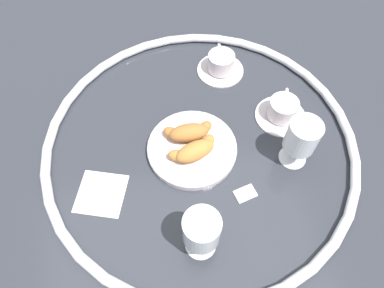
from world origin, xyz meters
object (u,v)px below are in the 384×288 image
at_px(juice_glass_right, 302,137).
at_px(sugar_packet, 245,193).
at_px(croissant_small, 189,132).
at_px(croissant_large, 194,150).
at_px(pastry_plate, 192,148).
at_px(coffee_cup_near, 282,110).
at_px(folded_napkin, 101,193).
at_px(juice_glass_left, 201,231).
at_px(coffee_cup_far, 221,64).

distance_m(juice_glass_right, sugar_packet, 0.18).
bearing_deg(croissant_small, croissant_large, -89.40).
bearing_deg(juice_glass_right, croissant_large, 166.28).
height_order(pastry_plate, coffee_cup_near, coffee_cup_near).
bearing_deg(folded_napkin, croissant_large, 9.66).
bearing_deg(sugar_packet, folded_napkin, 155.77).
xyz_separation_m(coffee_cup_near, juice_glass_left, (-0.30, -0.28, 0.07)).
bearing_deg(folded_napkin, croissant_small, 21.96).
relative_size(croissant_large, coffee_cup_far, 0.98).
height_order(pastry_plate, coffee_cup_far, coffee_cup_far).
bearing_deg(croissant_small, coffee_cup_near, 3.40).
xyz_separation_m(croissant_small, sugar_packet, (0.09, -0.18, -0.04)).
height_order(coffee_cup_near, juice_glass_left, juice_glass_left).
distance_m(pastry_plate, croissant_small, 0.04).
height_order(croissant_large, coffee_cup_far, croissant_large).
bearing_deg(juice_glass_right, folded_napkin, 177.86).
xyz_separation_m(juice_glass_right, sugar_packet, (-0.15, -0.07, -0.09)).
bearing_deg(pastry_plate, juice_glass_right, -19.10).
distance_m(croissant_large, coffee_cup_far, 0.31).
xyz_separation_m(coffee_cup_near, sugar_packet, (-0.16, -0.19, -0.02)).
height_order(croissant_large, croissant_small, same).
xyz_separation_m(croissant_large, coffee_cup_far, (0.15, 0.27, -0.01)).
distance_m(coffee_cup_far, juice_glass_right, 0.35).
xyz_separation_m(coffee_cup_near, folded_napkin, (-0.49, -0.11, -0.02)).
xyz_separation_m(pastry_plate, folded_napkin, (-0.24, -0.06, -0.01)).
bearing_deg(juice_glass_left, juice_glass_right, 29.08).
bearing_deg(sugar_packet, coffee_cup_far, 71.92).
relative_size(croissant_small, coffee_cup_near, 1.01).
distance_m(juice_glass_left, juice_glass_right, 0.32).
distance_m(pastry_plate, croissant_large, 0.04).
height_order(croissant_small, sugar_packet, croissant_small).
bearing_deg(coffee_cup_near, coffee_cup_far, 118.73).
bearing_deg(folded_napkin, coffee_cup_near, 12.62).
bearing_deg(coffee_cup_near, croissant_small, -176.60).
xyz_separation_m(coffee_cup_far, sugar_packet, (-0.05, -0.39, -0.02)).
bearing_deg(juice_glass_right, pastry_plate, 160.90).
height_order(coffee_cup_near, juice_glass_right, juice_glass_right).
xyz_separation_m(coffee_cup_near, juice_glass_right, (-0.02, -0.13, 0.07)).
height_order(croissant_large, juice_glass_right, juice_glass_right).
relative_size(croissant_small, folded_napkin, 1.24).
relative_size(juice_glass_left, folded_napkin, 1.27).
bearing_deg(coffee_cup_near, sugar_packet, -130.41).
distance_m(croissant_large, coffee_cup_near, 0.27).
distance_m(coffee_cup_far, juice_glass_left, 0.52).
relative_size(croissant_large, coffee_cup_near, 0.98).
height_order(croissant_large, sugar_packet, croissant_large).
bearing_deg(folded_napkin, juice_glass_left, -41.23).
relative_size(pastry_plate, coffee_cup_far, 1.67).
height_order(juice_glass_right, sugar_packet, juice_glass_right).
bearing_deg(juice_glass_left, croissant_large, 79.29).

